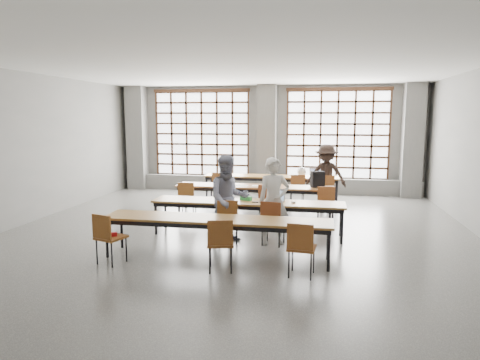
# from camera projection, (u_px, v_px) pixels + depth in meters

# --- Properties ---
(floor) EXTENTS (11.00, 11.00, 0.00)m
(floor) POSITION_uv_depth(u_px,v_px,m) (237.00, 234.00, 9.11)
(floor) COLOR #50504D
(floor) RESTS_ON ground
(ceiling) EXTENTS (11.00, 11.00, 0.00)m
(ceiling) POSITION_uv_depth(u_px,v_px,m) (236.00, 65.00, 8.60)
(ceiling) COLOR silver
(ceiling) RESTS_ON floor
(wall_back) EXTENTS (10.00, 0.00, 10.00)m
(wall_back) POSITION_uv_depth(u_px,v_px,m) (268.00, 139.00, 14.21)
(wall_back) COLOR slate
(wall_back) RESTS_ON floor
(wall_front) EXTENTS (10.00, 0.00, 10.00)m
(wall_front) POSITION_uv_depth(u_px,v_px,m) (109.00, 205.00, 3.51)
(wall_front) COLOR slate
(wall_front) RESTS_ON floor
(wall_left) EXTENTS (0.00, 11.00, 11.00)m
(wall_left) POSITION_uv_depth(u_px,v_px,m) (22.00, 149.00, 9.76)
(wall_left) COLOR slate
(wall_left) RESTS_ON floor
(column_left) EXTENTS (0.60, 0.55, 3.50)m
(column_left) POSITION_uv_depth(u_px,v_px,m) (137.00, 138.00, 14.75)
(column_left) COLOR #5B5B58
(column_left) RESTS_ON floor
(column_mid) EXTENTS (0.60, 0.55, 3.50)m
(column_mid) POSITION_uv_depth(u_px,v_px,m) (267.00, 139.00, 13.94)
(column_mid) COLOR #5B5B58
(column_mid) RESTS_ON floor
(column_right) EXTENTS (0.60, 0.55, 3.50)m
(column_right) POSITION_uv_depth(u_px,v_px,m) (412.00, 141.00, 13.12)
(column_right) COLOR #5B5B58
(column_right) RESTS_ON floor
(window_left) EXTENTS (3.32, 0.12, 3.00)m
(window_left) POSITION_uv_depth(u_px,v_px,m) (202.00, 134.00, 14.52)
(window_left) COLOR white
(window_left) RESTS_ON wall_back
(window_right) EXTENTS (3.32, 0.12, 3.00)m
(window_right) POSITION_uv_depth(u_px,v_px,m) (337.00, 135.00, 13.70)
(window_right) COLOR white
(window_right) RESTS_ON wall_back
(sill_ledge) EXTENTS (9.80, 0.35, 0.50)m
(sill_ledge) POSITION_uv_depth(u_px,v_px,m) (267.00, 184.00, 14.23)
(sill_ledge) COLOR #5B5B58
(sill_ledge) RESTS_ON floor
(desk_row_a) EXTENTS (4.00, 0.70, 0.73)m
(desk_row_a) POSITION_uv_depth(u_px,v_px,m) (271.00, 178.00, 12.77)
(desk_row_a) COLOR brown
(desk_row_a) RESTS_ON floor
(desk_row_b) EXTENTS (4.00, 0.70, 0.73)m
(desk_row_b) POSITION_uv_depth(u_px,v_px,m) (254.00, 188.00, 10.93)
(desk_row_b) COLOR brown
(desk_row_b) RESTS_ON floor
(desk_row_c) EXTENTS (4.00, 0.70, 0.73)m
(desk_row_c) POSITION_uv_depth(u_px,v_px,m) (248.00, 204.00, 8.92)
(desk_row_c) COLOR brown
(desk_row_c) RESTS_ON floor
(desk_row_d) EXTENTS (4.00, 0.70, 0.73)m
(desk_row_d) POSITION_uv_depth(u_px,v_px,m) (216.00, 222.00, 7.43)
(desk_row_d) COLOR brown
(desk_row_d) RESTS_ON floor
(chair_back_left) EXTENTS (0.52, 0.52, 0.88)m
(chair_back_left) POSITION_uv_depth(u_px,v_px,m) (220.00, 184.00, 12.44)
(chair_back_left) COLOR brown
(chair_back_left) RESTS_ON floor
(chair_back_mid) EXTENTS (0.48, 0.48, 0.88)m
(chair_back_mid) POSITION_uv_depth(u_px,v_px,m) (297.00, 186.00, 12.03)
(chair_back_mid) COLOR brown
(chair_back_mid) RESTS_ON floor
(chair_back_right) EXTENTS (0.48, 0.48, 0.88)m
(chair_back_right) POSITION_uv_depth(u_px,v_px,m) (326.00, 187.00, 11.89)
(chair_back_right) COLOR brown
(chair_back_right) RESTS_ON floor
(chair_mid_left) EXTENTS (0.46, 0.47, 0.88)m
(chair_mid_left) POSITION_uv_depth(u_px,v_px,m) (187.00, 195.00, 10.63)
(chair_mid_left) COLOR brown
(chair_mid_left) RESTS_ON floor
(chair_mid_centre) EXTENTS (0.45, 0.46, 0.88)m
(chair_mid_centre) POSITION_uv_depth(u_px,v_px,m) (267.00, 198.00, 10.27)
(chair_mid_centre) COLOR brown
(chair_mid_centre) RESTS_ON floor
(chair_mid_right) EXTENTS (0.43, 0.43, 0.88)m
(chair_mid_right) POSITION_uv_depth(u_px,v_px,m) (326.00, 200.00, 10.01)
(chair_mid_right) COLOR brown
(chair_mid_right) RESTS_ON floor
(chair_front_left) EXTENTS (0.48, 0.48, 0.88)m
(chair_front_left) POSITION_uv_depth(u_px,v_px,m) (228.00, 216.00, 8.38)
(chair_front_left) COLOR brown
(chair_front_left) RESTS_ON floor
(chair_front_right) EXTENTS (0.49, 0.49, 0.88)m
(chair_front_right) POSITION_uv_depth(u_px,v_px,m) (272.00, 218.00, 8.22)
(chair_front_right) COLOR brown
(chair_front_right) RESTS_ON floor
(chair_near_left) EXTENTS (0.53, 0.53, 0.88)m
(chair_near_left) POSITION_uv_depth(u_px,v_px,m) (107.00, 234.00, 7.15)
(chair_near_left) COLOR brown
(chair_near_left) RESTS_ON floor
(chair_near_mid) EXTENTS (0.50, 0.50, 0.88)m
(chair_near_mid) POSITION_uv_depth(u_px,v_px,m) (220.00, 240.00, 6.79)
(chair_near_mid) COLOR maroon
(chair_near_mid) RESTS_ON floor
(chair_near_right) EXTENTS (0.46, 0.47, 0.88)m
(chair_near_right) POSITION_uv_depth(u_px,v_px,m) (301.00, 244.00, 6.56)
(chair_near_right) COLOR maroon
(chair_near_right) RESTS_ON floor
(student_male) EXTENTS (0.72, 0.59, 1.70)m
(student_male) POSITION_uv_depth(u_px,v_px,m) (274.00, 201.00, 8.30)
(student_male) COLOR silver
(student_male) RESTS_ON floor
(student_female) EXTENTS (1.04, 0.95, 1.73)m
(student_female) POSITION_uv_depth(u_px,v_px,m) (229.00, 199.00, 8.46)
(student_female) COLOR #181E48
(student_female) RESTS_ON floor
(student_back) EXTENTS (1.19, 0.80, 1.71)m
(student_back) POSITION_uv_depth(u_px,v_px,m) (326.00, 175.00, 11.97)
(student_back) COLOR black
(student_back) RESTS_ON floor
(laptop_front) EXTENTS (0.46, 0.43, 0.26)m
(laptop_front) POSITION_uv_depth(u_px,v_px,m) (276.00, 198.00, 8.90)
(laptop_front) COLOR #BABABF
(laptop_front) RESTS_ON desk_row_c
(laptop_back) EXTENTS (0.45, 0.42, 0.26)m
(laptop_back) POSITION_uv_depth(u_px,v_px,m) (316.00, 174.00, 12.62)
(laptop_back) COLOR #B2B2B7
(laptop_back) RESTS_ON desk_row_a
(mouse) EXTENTS (0.11, 0.08, 0.04)m
(mouse) POSITION_uv_depth(u_px,v_px,m) (293.00, 202.00, 8.71)
(mouse) COLOR white
(mouse) RESTS_ON desk_row_c
(green_box) EXTENTS (0.27, 0.18, 0.09)m
(green_box) POSITION_uv_depth(u_px,v_px,m) (246.00, 198.00, 8.99)
(green_box) COLOR green
(green_box) RESTS_ON desk_row_c
(phone) EXTENTS (0.13, 0.06, 0.01)m
(phone) POSITION_uv_depth(u_px,v_px,m) (255.00, 202.00, 8.78)
(phone) COLOR black
(phone) RESTS_ON desk_row_c
(paper_sheet_a) EXTENTS (0.35, 0.29, 0.00)m
(paper_sheet_a) POSITION_uv_depth(u_px,v_px,m) (231.00, 185.00, 11.08)
(paper_sheet_a) COLOR white
(paper_sheet_a) RESTS_ON desk_row_b
(paper_sheet_b) EXTENTS (0.31, 0.22, 0.00)m
(paper_sheet_b) POSITION_uv_depth(u_px,v_px,m) (242.00, 186.00, 10.93)
(paper_sheet_b) COLOR white
(paper_sheet_b) RESTS_ON desk_row_b
(paper_sheet_c) EXTENTS (0.30, 0.21, 0.00)m
(paper_sheet_c) POSITION_uv_depth(u_px,v_px,m) (258.00, 186.00, 10.90)
(paper_sheet_c) COLOR white
(paper_sheet_c) RESTS_ON desk_row_b
(backpack) EXTENTS (0.37, 0.29, 0.40)m
(backpack) POSITION_uv_depth(u_px,v_px,m) (318.00, 179.00, 10.65)
(backpack) COLOR black
(backpack) RESTS_ON desk_row_b
(plastic_bag) EXTENTS (0.32, 0.29, 0.29)m
(plastic_bag) POSITION_uv_depth(u_px,v_px,m) (302.00, 172.00, 12.63)
(plastic_bag) COLOR white
(plastic_bag) RESTS_ON desk_row_a
(red_pouch) EXTENTS (0.22, 0.16, 0.06)m
(red_pouch) POSITION_uv_depth(u_px,v_px,m) (111.00, 235.00, 7.22)
(red_pouch) COLOR #A31416
(red_pouch) RESTS_ON chair_near_left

